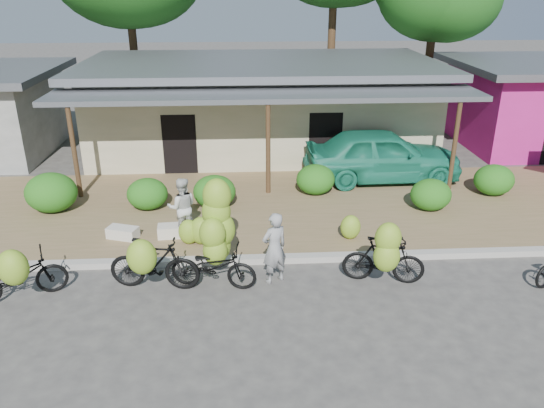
{
  "coord_description": "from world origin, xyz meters",
  "views": [
    {
      "loc": [
        -0.77,
        -8.85,
        6.07
      ],
      "look_at": [
        -0.09,
        2.64,
        1.2
      ],
      "focal_mm": 35.0,
      "sensor_mm": 36.0,
      "label": 1
    }
  ],
  "objects_px": {
    "bike_far_left": "(17,276)",
    "sack_near": "(175,231)",
    "bike_center": "(215,245)",
    "teal_van": "(382,155)",
    "sack_far": "(123,233)",
    "vendor": "(274,248)",
    "bike_left": "(152,263)",
    "bike_right": "(384,257)",
    "bystander": "(182,207)"
  },
  "relations": [
    {
      "from": "sack_near",
      "to": "bike_right",
      "type": "bearing_deg",
      "value": -27.44
    },
    {
      "from": "bike_left",
      "to": "teal_van",
      "type": "relative_size",
      "value": 0.41
    },
    {
      "from": "bike_far_left",
      "to": "vendor",
      "type": "height_order",
      "value": "vendor"
    },
    {
      "from": "sack_far",
      "to": "vendor",
      "type": "distance_m",
      "value": 4.25
    },
    {
      "from": "bike_far_left",
      "to": "sack_near",
      "type": "height_order",
      "value": "bike_far_left"
    },
    {
      "from": "bike_right",
      "to": "vendor",
      "type": "distance_m",
      "value": 2.33
    },
    {
      "from": "bike_left",
      "to": "vendor",
      "type": "distance_m",
      "value": 2.57
    },
    {
      "from": "bike_center",
      "to": "sack_near",
      "type": "relative_size",
      "value": 2.66
    },
    {
      "from": "bike_center",
      "to": "teal_van",
      "type": "relative_size",
      "value": 0.46
    },
    {
      "from": "teal_van",
      "to": "vendor",
      "type": "bearing_deg",
      "value": 145.81
    },
    {
      "from": "vendor",
      "to": "bike_far_left",
      "type": "bearing_deg",
      "value": -23.48
    },
    {
      "from": "sack_far",
      "to": "vendor",
      "type": "height_order",
      "value": "vendor"
    },
    {
      "from": "sack_near",
      "to": "bike_far_left",
      "type": "bearing_deg",
      "value": -138.05
    },
    {
      "from": "sack_near",
      "to": "teal_van",
      "type": "xyz_separation_m",
      "value": [
        6.17,
        3.74,
        0.69
      ]
    },
    {
      "from": "vendor",
      "to": "bike_left",
      "type": "bearing_deg",
      "value": -23.49
    },
    {
      "from": "vendor",
      "to": "bike_right",
      "type": "bearing_deg",
      "value": 143.83
    },
    {
      "from": "sack_near",
      "to": "vendor",
      "type": "bearing_deg",
      "value": -41.79
    },
    {
      "from": "sack_near",
      "to": "bike_left",
      "type": "bearing_deg",
      "value": -94.61
    },
    {
      "from": "bystander",
      "to": "bike_center",
      "type": "bearing_deg",
      "value": 107.31
    },
    {
      "from": "bike_far_left",
      "to": "vendor",
      "type": "bearing_deg",
      "value": -106.83
    },
    {
      "from": "bike_right",
      "to": "sack_near",
      "type": "bearing_deg",
      "value": 74.76
    },
    {
      "from": "bike_right",
      "to": "sack_far",
      "type": "relative_size",
      "value": 2.43
    },
    {
      "from": "bike_left",
      "to": "sack_near",
      "type": "xyz_separation_m",
      "value": [
        0.19,
        2.34,
        -0.39
      ]
    },
    {
      "from": "bike_far_left",
      "to": "bike_center",
      "type": "xyz_separation_m",
      "value": [
        3.97,
        0.56,
        0.29
      ]
    },
    {
      "from": "sack_near",
      "to": "bystander",
      "type": "bearing_deg",
      "value": 13.31
    },
    {
      "from": "bike_far_left",
      "to": "sack_near",
      "type": "relative_size",
      "value": 2.39
    },
    {
      "from": "bike_far_left",
      "to": "bike_right",
      "type": "height_order",
      "value": "bike_right"
    },
    {
      "from": "bike_center",
      "to": "bystander",
      "type": "bearing_deg",
      "value": 35.18
    },
    {
      "from": "bike_left",
      "to": "bike_center",
      "type": "bearing_deg",
      "value": -66.93
    },
    {
      "from": "bike_center",
      "to": "sack_near",
      "type": "height_order",
      "value": "bike_center"
    },
    {
      "from": "bystander",
      "to": "teal_van",
      "type": "height_order",
      "value": "teal_van"
    },
    {
      "from": "bike_center",
      "to": "bystander",
      "type": "distance_m",
      "value": 2.25
    },
    {
      "from": "bike_far_left",
      "to": "vendor",
      "type": "xyz_separation_m",
      "value": [
        5.22,
        0.46,
        0.23
      ]
    },
    {
      "from": "bike_left",
      "to": "teal_van",
      "type": "bearing_deg",
      "value": -37.39
    },
    {
      "from": "sack_near",
      "to": "sack_far",
      "type": "bearing_deg",
      "value": -179.2
    },
    {
      "from": "sack_far",
      "to": "bike_left",
      "type": "bearing_deg",
      "value": -64.51
    },
    {
      "from": "sack_far",
      "to": "vendor",
      "type": "bearing_deg",
      "value": -29.81
    },
    {
      "from": "bystander",
      "to": "bike_right",
      "type": "bearing_deg",
      "value": 144.78
    },
    {
      "from": "vendor",
      "to": "teal_van",
      "type": "bearing_deg",
      "value": -151.47
    },
    {
      "from": "bike_far_left",
      "to": "bike_center",
      "type": "relative_size",
      "value": 0.9
    },
    {
      "from": "bike_left",
      "to": "sack_far",
      "type": "xyz_separation_m",
      "value": [
        -1.11,
        2.32,
        -0.4
      ]
    },
    {
      "from": "bike_center",
      "to": "bike_left",
      "type": "bearing_deg",
      "value": 115.87
    },
    {
      "from": "teal_van",
      "to": "sack_near",
      "type": "bearing_deg",
      "value": 120.04
    },
    {
      "from": "bike_right",
      "to": "sack_far",
      "type": "distance_m",
      "value": 6.45
    },
    {
      "from": "bike_left",
      "to": "bystander",
      "type": "height_order",
      "value": "bystander"
    },
    {
      "from": "bike_left",
      "to": "teal_van",
      "type": "height_order",
      "value": "teal_van"
    },
    {
      "from": "teal_van",
      "to": "bike_left",
      "type": "bearing_deg",
      "value": 132.52
    },
    {
      "from": "sack_near",
      "to": "teal_van",
      "type": "bearing_deg",
      "value": 31.24
    },
    {
      "from": "bike_center",
      "to": "sack_near",
      "type": "bearing_deg",
      "value": 40.58
    },
    {
      "from": "sack_far",
      "to": "sack_near",
      "type": "bearing_deg",
      "value": 0.8
    }
  ]
}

